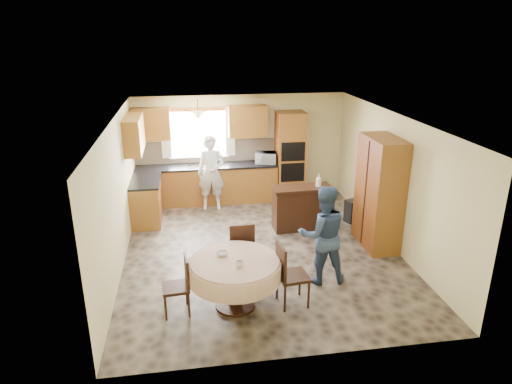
{
  "coord_description": "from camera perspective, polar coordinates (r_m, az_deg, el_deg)",
  "views": [
    {
      "loc": [
        -1.29,
        -7.61,
        3.95
      ],
      "look_at": [
        -0.05,
        0.3,
        1.06
      ],
      "focal_mm": 32.0,
      "sensor_mm": 36.0,
      "label": 1
    }
  ],
  "objects": [
    {
      "name": "space_heater",
      "position": [
        10.04,
        12.12,
        -2.3
      ],
      "size": [
        0.42,
        0.36,
        0.49
      ],
      "primitive_type": "cube",
      "rotation": [
        0.0,
        0.0,
        0.35
      ],
      "color": "black",
      "rests_on": "floor"
    },
    {
      "name": "base_cab_left",
      "position": [
        10.08,
        -13.52,
        -1.12
      ],
      "size": [
        0.6,
        1.2,
        0.88
      ],
      "primitive_type": "cube",
      "color": "#A9772D",
      "rests_on": "floor"
    },
    {
      "name": "wall_front",
      "position": [
        5.49,
        5.94,
        -9.73
      ],
      "size": [
        5.0,
        0.02,
        2.5
      ],
      "primitive_type": "cube",
      "color": "beige",
      "rests_on": "floor"
    },
    {
      "name": "sideboard",
      "position": [
        9.46,
        5.67,
        -2.12
      ],
      "size": [
        1.22,
        0.54,
        0.86
      ],
      "primitive_type": "cube",
      "rotation": [
        0.0,
        0.0,
        0.03
      ],
      "color": "#341D0E",
      "rests_on": "floor"
    },
    {
      "name": "wall_cab_side",
      "position": [
        9.68,
        -15.02,
        6.99
      ],
      "size": [
        0.33,
        1.2,
        0.72
      ],
      "primitive_type": "cube",
      "color": "#A26628",
      "rests_on": "wall_left"
    },
    {
      "name": "backsplash",
      "position": [
        10.96,
        -6.35,
        5.07
      ],
      "size": [
        3.3,
        0.02,
        0.55
      ],
      "primitive_type": "cube",
      "color": "tan",
      "rests_on": "wall_back"
    },
    {
      "name": "curtain_left",
      "position": [
        10.8,
        -11.24,
        7.14
      ],
      "size": [
        0.22,
        0.02,
        1.15
      ],
      "primitive_type": "cube",
      "color": "white",
      "rests_on": "wall_back"
    },
    {
      "name": "oven_upper",
      "position": [
        10.63,
        4.68,
        5.04
      ],
      "size": [
        0.56,
        0.01,
        0.45
      ],
      "primitive_type": "cube",
      "color": "black",
      "rests_on": "oven_tower"
    },
    {
      "name": "wall_cab_right",
      "position": [
        10.74,
        -1.06,
        8.87
      ],
      "size": [
        0.9,
        0.33,
        0.72
      ],
      "primitive_type": "cube",
      "color": "#A26628",
      "rests_on": "wall_back"
    },
    {
      "name": "cup_table",
      "position": [
        6.51,
        -2.07,
        -8.95
      ],
      "size": [
        0.12,
        0.12,
        0.09
      ],
      "primitive_type": "imported",
      "rotation": [
        0.0,
        0.0,
        -0.05
      ],
      "color": "#B2B2B2",
      "rests_on": "dining_table"
    },
    {
      "name": "chair_back",
      "position": [
        7.57,
        -1.84,
        -6.87
      ],
      "size": [
        0.44,
        0.44,
        0.99
      ],
      "rotation": [
        0.0,
        0.0,
        3.16
      ],
      "color": "#341D0E",
      "rests_on": "floor"
    },
    {
      "name": "wall_cab_left",
      "position": [
        10.67,
        -12.97,
        8.3
      ],
      "size": [
        0.85,
        0.33,
        0.72
      ],
      "primitive_type": "cube",
      "color": "#A26628",
      "rests_on": "wall_back"
    },
    {
      "name": "pendant",
      "position": [
        10.28,
        -7.26,
        9.41
      ],
      "size": [
        0.36,
        0.36,
        0.18
      ],
      "primitive_type": "cone",
      "rotation": [
        3.14,
        0.0,
        0.0
      ],
      "color": "beige",
      "rests_on": "ceiling"
    },
    {
      "name": "wall_right",
      "position": [
        8.92,
        16.72,
        1.34
      ],
      "size": [
        0.02,
        6.0,
        2.5
      ],
      "primitive_type": "cube",
      "color": "beige",
      "rests_on": "floor"
    },
    {
      "name": "counter_left",
      "position": [
        9.93,
        -13.73,
        1.36
      ],
      "size": [
        0.64,
        1.2,
        0.04
      ],
      "primitive_type": "cube",
      "color": "black",
      "rests_on": "base_cab_left"
    },
    {
      "name": "ceiling",
      "position": [
        7.85,
        0.7,
        9.18
      ],
      "size": [
        5.0,
        6.0,
        0.01
      ],
      "primitive_type": "cube",
      "color": "white",
      "rests_on": "wall_back"
    },
    {
      "name": "bowl_table",
      "position": [
        6.82,
        -4.26,
        -7.69
      ],
      "size": [
        0.2,
        0.2,
        0.05
      ],
      "primitive_type": "imported",
      "rotation": [
        0.0,
        0.0,
        0.18
      ],
      "color": "#B2B2B2",
      "rests_on": "dining_table"
    },
    {
      "name": "person_sink",
      "position": [
        10.39,
        -5.6,
        2.4
      ],
      "size": [
        0.64,
        0.43,
        1.71
      ],
      "primitive_type": "imported",
      "rotation": [
        0.0,
        0.0,
        -0.04
      ],
      "color": "silver",
      "rests_on": "floor"
    },
    {
      "name": "person_dining",
      "position": [
        7.42,
        8.35,
        -5.29
      ],
      "size": [
        0.82,
        0.65,
        1.65
      ],
      "primitive_type": "imported",
      "rotation": [
        0.0,
        0.0,
        3.11
      ],
      "color": "#334970",
      "rests_on": "floor"
    },
    {
      "name": "cupboard",
      "position": [
        8.8,
        15.16,
        -0.12
      ],
      "size": [
        0.55,
        1.1,
        2.11
      ],
      "primitive_type": "cube",
      "color": "#A9772D",
      "rests_on": "floor"
    },
    {
      "name": "chair_right",
      "position": [
        6.86,
        4.02,
        -9.92
      ],
      "size": [
        0.48,
        0.48,
        1.0
      ],
      "rotation": [
        0.0,
        0.0,
        1.69
      ],
      "color": "#341D0E",
      "rests_on": "floor"
    },
    {
      "name": "base_cab_back",
      "position": [
        10.9,
        -6.13,
        0.92
      ],
      "size": [
        3.3,
        0.6,
        0.88
      ],
      "primitive_type": "cube",
      "color": "#A9772D",
      "rests_on": "floor"
    },
    {
      "name": "window",
      "position": [
        10.85,
        -7.23,
        7.16
      ],
      "size": [
        1.4,
        0.03,
        1.1
      ],
      "primitive_type": "cube",
      "color": "white",
      "rests_on": "wall_back"
    },
    {
      "name": "counter_back",
      "position": [
        10.76,
        -6.22,
        3.24
      ],
      "size": [
        3.3,
        0.64,
        0.04
      ],
      "primitive_type": "cube",
      "color": "black",
      "rests_on": "base_cab_back"
    },
    {
      "name": "chair_left",
      "position": [
        6.8,
        -9.43,
        -11.07
      ],
      "size": [
        0.42,
        0.42,
        0.89
      ],
      "rotation": [
        0.0,
        0.0,
        -1.48
      ],
      "color": "#341D0E",
      "rests_on": "floor"
    },
    {
      "name": "wall_left",
      "position": [
        8.16,
        -16.91,
        -0.38
      ],
      "size": [
        0.02,
        6.0,
        2.5
      ],
      "primitive_type": "cube",
      "color": "beige",
      "rests_on": "floor"
    },
    {
      "name": "oven_lower",
      "position": [
        10.76,
        4.6,
        2.46
      ],
      "size": [
        0.56,
        0.01,
        0.45
      ],
      "primitive_type": "cube",
      "color": "black",
      "rests_on": "oven_tower"
    },
    {
      "name": "framed_picture",
      "position": [
        9.29,
        15.3,
        5.05
      ],
      "size": [
        0.06,
        0.64,
        0.53
      ],
      "color": "gold",
      "rests_on": "wall_right"
    },
    {
      "name": "floor",
      "position": [
        8.67,
        0.64,
        -7.28
      ],
      "size": [
        5.0,
        6.0,
        0.01
      ],
      "primitive_type": "cube",
      "color": "#6F604D",
      "rests_on": "ground"
    },
    {
      "name": "dining_table",
      "position": [
        6.78,
        -2.66,
        -9.78
      ],
      "size": [
        1.36,
        1.36,
        0.78
      ],
      "color": "#341D0E",
      "rests_on": "floor"
    },
    {
      "name": "wall_back",
      "position": [
        11.02,
        -1.93,
        5.63
      ],
      "size": [
        5.0,
        0.02,
        2.5
      ],
      "primitive_type": "cube",
      "color": "beige",
      "rests_on": "floor"
    },
    {
      "name": "bowl_sideboard",
      "position": [
        9.22,
        3.59,
        0.37
      ],
      "size": [
        0.25,
        0.25,
        0.05
      ],
      "primitive_type": "imported",
      "rotation": [
        0.0,
        0.0,
        0.15
      ],
      "color": "#B2B2B2",
      "rests_on": "sideboard"
    },
    {
      "name": "curtain_right",
      "position": [
        10.84,
        -3.23,
        7.54
      ],
      "size": [
        0.22,
        0.02,
        1.15
      ],
      "primitive_type": "cube",
      "color": "white",
      "rests_on": "wall_back"
    },
    {
      "name": "bottle_sideboard",
      "position": [
        9.35,
        7.84,
        1.34
      ],
      "size": [
        0.16,
        0.16,
        0.31
      ],
      "primitive_type": "imported",
      "rotation": [
        0.0,
        0.0,
        -0.42
      ],
      "color": "silver",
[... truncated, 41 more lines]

